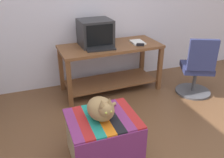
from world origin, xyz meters
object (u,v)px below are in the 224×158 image
(ottoman_with_blanket, at_px, (103,137))
(cat, at_px, (101,109))
(desk, at_px, (110,60))
(keyboard, at_px, (101,49))
(stapler, at_px, (140,45))
(book, at_px, (138,42))
(tv_monitor, at_px, (95,33))
(office_chair, at_px, (197,71))

(ottoman_with_blanket, distance_m, cat, 0.34)
(desk, distance_m, cat, 1.47)
(keyboard, height_order, stapler, stapler)
(keyboard, height_order, book, same)
(stapler, bearing_deg, desk, 91.73)
(desk, bearing_deg, stapler, -26.37)
(book, relative_size, cat, 0.67)
(tv_monitor, bearing_deg, book, -13.15)
(desk, xyz_separation_m, office_chair, (1.13, -0.59, -0.10))
(book, height_order, ottoman_with_blanket, book)
(ottoman_with_blanket, xyz_separation_m, office_chair, (1.69, 0.75, 0.16))
(book, bearing_deg, desk, 179.01)
(desk, relative_size, keyboard, 3.74)
(book, bearing_deg, keyboard, -165.77)
(keyboard, distance_m, book, 0.62)
(book, relative_size, ottoman_with_blanket, 0.37)
(desk, distance_m, office_chair, 1.28)
(tv_monitor, height_order, book, tv_monitor)
(tv_monitor, bearing_deg, cat, -106.81)
(ottoman_with_blanket, bearing_deg, cat, -146.22)
(ottoman_with_blanket, distance_m, office_chair, 1.85)
(book, xyz_separation_m, stapler, (-0.03, -0.15, 0.01))
(keyboard, relative_size, stapler, 3.64)
(book, bearing_deg, stapler, -96.84)
(desk, height_order, stapler, stapler)
(keyboard, distance_m, office_chair, 1.43)
(book, xyz_separation_m, ottoman_with_blanket, (-0.98, -1.31, -0.50))
(ottoman_with_blanket, xyz_separation_m, cat, (-0.01, -0.01, 0.34))
(tv_monitor, distance_m, stapler, 0.67)
(tv_monitor, height_order, stapler, tv_monitor)
(ottoman_with_blanket, relative_size, office_chair, 0.75)
(book, height_order, office_chair, office_chair)
(desk, relative_size, ottoman_with_blanket, 2.23)
(tv_monitor, height_order, office_chair, tv_monitor)
(desk, distance_m, tv_monitor, 0.46)
(office_chair, distance_m, stapler, 0.91)
(office_chair, bearing_deg, book, -13.39)
(tv_monitor, xyz_separation_m, book, (0.62, -0.12, -0.17))
(ottoman_with_blanket, bearing_deg, stapler, 50.50)
(tv_monitor, distance_m, keyboard, 0.29)
(book, distance_m, cat, 1.66)
(ottoman_with_blanket, bearing_deg, tv_monitor, 75.58)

